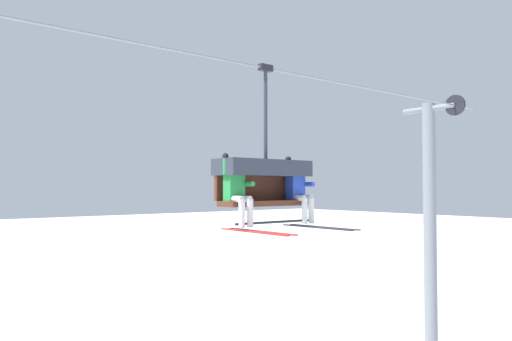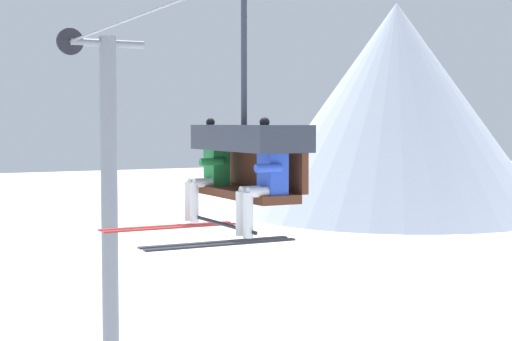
{
  "view_description": "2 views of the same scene",
  "coord_description": "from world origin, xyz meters",
  "px_view_note": "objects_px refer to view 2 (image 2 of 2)",
  "views": [
    {
      "loc": [
        -4.3,
        -7.85,
        6.27
      ],
      "look_at": [
        1.43,
        -0.75,
        6.59
      ],
      "focal_mm": 35.0,
      "sensor_mm": 36.0,
      "label": 1
    },
    {
      "loc": [
        9.79,
        -4.82,
        6.81
      ],
      "look_at": [
        1.75,
        -0.71,
        6.26
      ],
      "focal_mm": 55.0,
      "sensor_mm": 36.0,
      "label": 2
    }
  ],
  "objects_px": {
    "skier_green": "(208,170)",
    "chairlift_chair": "(250,149)",
    "skier_blue": "(262,178)",
    "lift_tower_near": "(109,228)"
  },
  "relations": [
    {
      "from": "skier_blue",
      "to": "chairlift_chair",
      "type": "bearing_deg",
      "value": 163.76
    },
    {
      "from": "skier_green",
      "to": "chairlift_chair",
      "type": "bearing_deg",
      "value": 16.1
    },
    {
      "from": "chairlift_chair",
      "to": "skier_green",
      "type": "distance_m",
      "value": 0.82
    },
    {
      "from": "skier_blue",
      "to": "skier_green",
      "type": "bearing_deg",
      "value": 180.0
    },
    {
      "from": "skier_green",
      "to": "skier_blue",
      "type": "bearing_deg",
      "value": 0.0
    },
    {
      "from": "chairlift_chair",
      "to": "skier_blue",
      "type": "bearing_deg",
      "value": -16.24
    },
    {
      "from": "skier_green",
      "to": "lift_tower_near",
      "type": "bearing_deg",
      "value": 172.95
    },
    {
      "from": "lift_tower_near",
      "to": "skier_green",
      "type": "xyz_separation_m",
      "value": [
        7.47,
        -0.92,
        1.66
      ]
    },
    {
      "from": "lift_tower_near",
      "to": "skier_green",
      "type": "bearing_deg",
      "value": -7.05
    },
    {
      "from": "chairlift_chair",
      "to": "skier_blue",
      "type": "distance_m",
      "value": 0.82
    }
  ]
}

